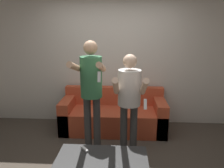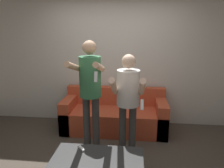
# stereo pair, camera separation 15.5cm
# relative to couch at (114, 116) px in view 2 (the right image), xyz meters

# --- Properties ---
(wall_back) EXTENTS (6.40, 0.06, 2.70)m
(wall_back) POSITION_rel_couch_xyz_m (-0.02, 0.42, 1.07)
(wall_back) COLOR silver
(wall_back) RESTS_ON ground_plane
(couch) EXTENTS (1.96, 0.78, 0.79)m
(couch) POSITION_rel_couch_xyz_m (0.00, 0.00, 0.00)
(couch) COLOR #C64C2D
(couch) RESTS_ON ground_plane
(person_standing_left) EXTENTS (0.44, 0.71, 1.77)m
(person_standing_left) POSITION_rel_couch_xyz_m (-0.28, -0.87, 0.83)
(person_standing_left) COLOR #383838
(person_standing_left) RESTS_ON ground_plane
(person_standing_right) EXTENTS (0.46, 0.73, 1.58)m
(person_standing_right) POSITION_rel_couch_xyz_m (0.28, -0.87, 0.71)
(person_standing_right) COLOR #383838
(person_standing_right) RESTS_ON ground_plane
(coffee_table) EXTENTS (1.09, 0.57, 0.44)m
(coffee_table) POSITION_rel_couch_xyz_m (-0.05, -1.65, 0.12)
(coffee_table) COLOR #2D2D2D
(coffee_table) RESTS_ON ground_plane
(remote_on_table) EXTENTS (0.12, 0.14, 0.02)m
(remote_on_table) POSITION_rel_couch_xyz_m (-0.28, -1.49, 0.17)
(remote_on_table) COLOR white
(remote_on_table) RESTS_ON coffee_table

